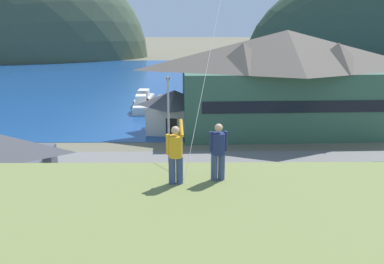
{
  "coord_description": "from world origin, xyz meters",
  "views": [
    {
      "loc": [
        1.0,
        -17.69,
        11.01
      ],
      "look_at": [
        1.26,
        9.0,
        3.55
      ],
      "focal_mm": 36.65,
      "sensor_mm": 36.0,
      "label": 1
    }
  ],
  "objects_px": {
    "moored_boat_inner_slip": "(144,99)",
    "parked_car_front_row_red": "(170,184)",
    "storage_shed_waterside": "(175,110)",
    "moored_boat_wharfside": "(141,106)",
    "person_kite_flyer": "(176,153)",
    "parked_car_mid_row_near": "(358,212)",
    "moored_boat_outer_mooring": "(195,107)",
    "parked_car_back_row_left": "(61,215)",
    "parked_car_lone_by_shed": "(189,224)",
    "person_companion": "(218,150)",
    "wharf_dock": "(167,106)",
    "parking_light_pole": "(169,118)",
    "harbor_lodge": "(285,79)",
    "parked_car_front_row_silver": "(254,182)"
  },
  "relations": [
    {
      "from": "moored_boat_inner_slip",
      "to": "parking_light_pole",
      "type": "xyz_separation_m",
      "value": [
        4.66,
        -25.46,
        3.48
      ]
    },
    {
      "from": "storage_shed_waterside",
      "to": "moored_boat_wharfside",
      "type": "xyz_separation_m",
      "value": [
        -4.64,
        9.69,
        -1.54
      ]
    },
    {
      "from": "moored_boat_outer_mooring",
      "to": "parking_light_pole",
      "type": "bearing_deg",
      "value": -96.51
    },
    {
      "from": "parked_car_lone_by_shed",
      "to": "person_companion",
      "type": "distance_m",
      "value": 9.55
    },
    {
      "from": "storage_shed_waterside",
      "to": "moored_boat_inner_slip",
      "type": "relative_size",
      "value": 0.99
    },
    {
      "from": "wharf_dock",
      "to": "moored_boat_outer_mooring",
      "type": "distance_m",
      "value": 4.4
    },
    {
      "from": "parked_car_mid_row_near",
      "to": "person_companion",
      "type": "distance_m",
      "value": 13.38
    },
    {
      "from": "parked_car_front_row_silver",
      "to": "person_companion",
      "type": "bearing_deg",
      "value": -104.97
    },
    {
      "from": "storage_shed_waterside",
      "to": "parked_car_mid_row_near",
      "type": "relative_size",
      "value": 1.48
    },
    {
      "from": "parked_car_mid_row_near",
      "to": "moored_boat_wharfside",
      "type": "bearing_deg",
      "value": 116.92
    },
    {
      "from": "moored_boat_inner_slip",
      "to": "parked_car_front_row_red",
      "type": "bearing_deg",
      "value": -80.85
    },
    {
      "from": "parked_car_front_row_red",
      "to": "person_kite_flyer",
      "type": "distance_m",
      "value": 13.98
    },
    {
      "from": "harbor_lodge",
      "to": "parking_light_pole",
      "type": "relative_size",
      "value": 3.09
    },
    {
      "from": "parked_car_back_row_left",
      "to": "parking_light_pole",
      "type": "bearing_deg",
      "value": 59.71
    },
    {
      "from": "parked_car_front_row_silver",
      "to": "parked_car_lone_by_shed",
      "type": "distance_m",
      "value": 6.83
    },
    {
      "from": "moored_boat_wharfside",
      "to": "person_kite_flyer",
      "type": "xyz_separation_m",
      "value": [
        5.68,
        -38.69,
        6.68
      ]
    },
    {
      "from": "storage_shed_waterside",
      "to": "parked_car_lone_by_shed",
      "type": "distance_m",
      "value": 21.71
    },
    {
      "from": "wharf_dock",
      "to": "parking_light_pole",
      "type": "distance_m",
      "value": 23.28
    },
    {
      "from": "storage_shed_waterside",
      "to": "parked_car_mid_row_near",
      "type": "xyz_separation_m",
      "value": [
        10.65,
        -20.43,
        -1.2
      ]
    },
    {
      "from": "moored_boat_outer_mooring",
      "to": "harbor_lodge",
      "type": "bearing_deg",
      "value": -46.69
    },
    {
      "from": "moored_boat_inner_slip",
      "to": "parked_car_lone_by_shed",
      "type": "xyz_separation_m",
      "value": [
        6.17,
        -35.61,
        0.34
      ]
    },
    {
      "from": "parked_car_lone_by_shed",
      "to": "parked_car_front_row_red",
      "type": "distance_m",
      "value": 5.21
    },
    {
      "from": "harbor_lodge",
      "to": "wharf_dock",
      "type": "bearing_deg",
      "value": 136.81
    },
    {
      "from": "storage_shed_waterside",
      "to": "parked_car_back_row_left",
      "type": "relative_size",
      "value": 1.44
    },
    {
      "from": "parked_car_front_row_silver",
      "to": "moored_boat_wharfside",
      "type": "bearing_deg",
      "value": 111.61
    },
    {
      "from": "parked_car_front_row_red",
      "to": "parking_light_pole",
      "type": "height_order",
      "value": "parking_light_pole"
    },
    {
      "from": "wharf_dock",
      "to": "person_companion",
      "type": "relative_size",
      "value": 7.37
    },
    {
      "from": "moored_boat_wharfside",
      "to": "moored_boat_outer_mooring",
      "type": "height_order",
      "value": "same"
    },
    {
      "from": "moored_boat_outer_mooring",
      "to": "person_companion",
      "type": "distance_m",
      "value": 38.39
    },
    {
      "from": "parked_car_mid_row_near",
      "to": "harbor_lodge",
      "type": "bearing_deg",
      "value": 88.54
    },
    {
      "from": "parked_car_front_row_silver",
      "to": "parked_car_front_row_red",
      "type": "bearing_deg",
      "value": -176.51
    },
    {
      "from": "parked_car_back_row_left",
      "to": "parked_car_front_row_red",
      "type": "relative_size",
      "value": 1.01
    },
    {
      "from": "person_kite_flyer",
      "to": "person_companion",
      "type": "distance_m",
      "value": 1.28
    },
    {
      "from": "harbor_lodge",
      "to": "moored_boat_outer_mooring",
      "type": "distance_m",
      "value": 13.8
    },
    {
      "from": "parked_car_front_row_silver",
      "to": "parked_car_back_row_left",
      "type": "bearing_deg",
      "value": -158.12
    },
    {
      "from": "moored_boat_wharfside",
      "to": "moored_boat_inner_slip",
      "type": "distance_m",
      "value": 4.3
    },
    {
      "from": "wharf_dock",
      "to": "moored_boat_inner_slip",
      "type": "height_order",
      "value": "moored_boat_inner_slip"
    },
    {
      "from": "harbor_lodge",
      "to": "person_kite_flyer",
      "type": "relative_size",
      "value": 11.86
    },
    {
      "from": "parked_car_lone_by_shed",
      "to": "moored_boat_wharfside",
      "type": "bearing_deg",
      "value": 100.99
    },
    {
      "from": "parked_car_mid_row_near",
      "to": "parked_car_back_row_left",
      "type": "height_order",
      "value": "same"
    },
    {
      "from": "moored_boat_inner_slip",
      "to": "person_kite_flyer",
      "type": "relative_size",
      "value": 3.4
    },
    {
      "from": "moored_boat_inner_slip",
      "to": "storage_shed_waterside",
      "type": "bearing_deg",
      "value": -71.32
    },
    {
      "from": "person_kite_flyer",
      "to": "parked_car_mid_row_near",
      "type": "bearing_deg",
      "value": 41.73
    },
    {
      "from": "harbor_lodge",
      "to": "parked_car_back_row_left",
      "type": "xyz_separation_m",
      "value": [
        -16.61,
        -20.33,
        -4.43
      ]
    },
    {
      "from": "moored_boat_outer_mooring",
      "to": "moored_boat_inner_slip",
      "type": "bearing_deg",
      "value": 144.95
    },
    {
      "from": "parked_car_lone_by_shed",
      "to": "parked_car_back_row_left",
      "type": "distance_m",
      "value": 6.95
    },
    {
      "from": "harbor_lodge",
      "to": "parked_car_mid_row_near",
      "type": "xyz_separation_m",
      "value": [
        -0.51,
        -20.08,
        -4.43
      ]
    },
    {
      "from": "parked_car_mid_row_near",
      "to": "person_kite_flyer",
      "type": "xyz_separation_m",
      "value": [
        -9.62,
        -8.58,
        6.33
      ]
    },
    {
      "from": "moored_boat_inner_slip",
      "to": "parked_car_mid_row_near",
      "type": "relative_size",
      "value": 1.49
    },
    {
      "from": "storage_shed_waterside",
      "to": "parked_car_back_row_left",
      "type": "distance_m",
      "value": 21.42
    }
  ]
}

